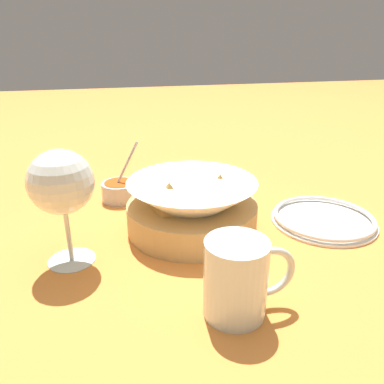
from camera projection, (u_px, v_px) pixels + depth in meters
The scene contains 7 objects.
ground_plane at pixel (205, 234), 0.64m from camera, with size 4.00×4.00×0.00m, color orange.
food_basket at pixel (191, 207), 0.64m from camera, with size 0.22×0.22×0.10m.
sauce_cup at pixel (120, 190), 0.76m from camera, with size 0.08×0.07×0.12m.
wine_glass at pixel (61, 185), 0.51m from camera, with size 0.09×0.09×0.17m.
beer_mug at pixel (237, 281), 0.44m from camera, with size 0.11×0.08×0.10m.
side_plate at pixel (323, 218), 0.67m from camera, with size 0.18×0.18×0.01m.
napkin at pixel (228, 188), 0.82m from camera, with size 0.12×0.09×0.01m.
Camera 1 is at (-0.16, -0.54, 0.31)m, focal length 35.00 mm.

